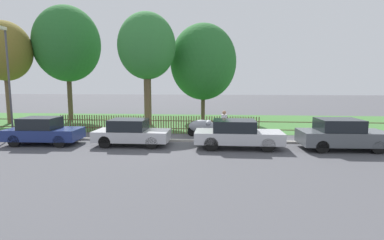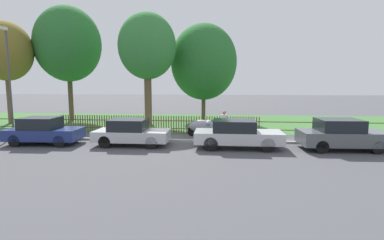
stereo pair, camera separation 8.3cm
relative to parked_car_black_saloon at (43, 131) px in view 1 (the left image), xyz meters
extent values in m
plane|color=#4C4C51|center=(5.31, 1.20, -0.71)|extent=(120.00, 120.00, 0.00)
cube|color=#B2ADA3|center=(5.31, 1.30, -0.65)|extent=(39.76, 0.20, 0.12)
cube|color=#3D7033|center=(5.31, 9.33, -0.71)|extent=(39.76, 11.08, 0.01)
cube|color=brown|center=(5.31, 3.82, -0.40)|extent=(39.76, 0.03, 0.05)
cube|color=brown|center=(5.31, 3.82, 0.10)|extent=(39.76, 0.03, 0.05)
cube|color=brown|center=(-1.07, 3.79, -0.15)|extent=(0.06, 0.03, 1.13)
cube|color=brown|center=(-0.91, 3.79, -0.15)|extent=(0.06, 0.03, 1.13)
cube|color=brown|center=(-0.75, 3.79, -0.15)|extent=(0.06, 0.03, 1.13)
cube|color=brown|center=(-0.58, 3.79, -0.15)|extent=(0.06, 0.03, 1.13)
cube|color=brown|center=(-0.42, 3.79, -0.15)|extent=(0.06, 0.03, 1.13)
cube|color=brown|center=(-0.26, 3.79, -0.15)|extent=(0.06, 0.03, 1.13)
cube|color=brown|center=(-0.10, 3.79, -0.15)|extent=(0.06, 0.03, 1.13)
cube|color=brown|center=(0.06, 3.79, -0.15)|extent=(0.06, 0.03, 1.13)
cube|color=brown|center=(0.22, 3.79, -0.15)|extent=(0.06, 0.03, 1.13)
cube|color=brown|center=(0.38, 3.79, -0.15)|extent=(0.06, 0.03, 1.13)
cube|color=brown|center=(0.55, 3.79, -0.15)|extent=(0.06, 0.03, 1.13)
cube|color=brown|center=(0.71, 3.79, -0.15)|extent=(0.06, 0.03, 1.13)
cube|color=brown|center=(0.87, 3.79, -0.15)|extent=(0.06, 0.03, 1.13)
cube|color=brown|center=(1.03, 3.79, -0.15)|extent=(0.06, 0.03, 1.13)
cube|color=brown|center=(1.19, 3.79, -0.15)|extent=(0.06, 0.03, 1.13)
cube|color=brown|center=(1.35, 3.79, -0.15)|extent=(0.06, 0.03, 1.13)
cube|color=brown|center=(1.51, 3.79, -0.15)|extent=(0.06, 0.03, 1.13)
cube|color=brown|center=(1.67, 3.79, -0.15)|extent=(0.06, 0.03, 1.13)
cube|color=brown|center=(1.84, 3.79, -0.15)|extent=(0.06, 0.03, 1.13)
cube|color=brown|center=(2.00, 3.79, -0.15)|extent=(0.06, 0.03, 1.13)
cube|color=brown|center=(2.16, 3.79, -0.15)|extent=(0.06, 0.03, 1.13)
cube|color=brown|center=(2.32, 3.79, -0.15)|extent=(0.06, 0.03, 1.13)
cube|color=brown|center=(2.48, 3.79, -0.15)|extent=(0.06, 0.03, 1.13)
cube|color=brown|center=(2.64, 3.79, -0.15)|extent=(0.06, 0.03, 1.13)
cube|color=brown|center=(2.80, 3.79, -0.15)|extent=(0.06, 0.03, 1.13)
cube|color=brown|center=(2.97, 3.79, -0.15)|extent=(0.06, 0.03, 1.13)
cube|color=brown|center=(3.13, 3.79, -0.15)|extent=(0.06, 0.03, 1.13)
cube|color=brown|center=(3.29, 3.79, -0.15)|extent=(0.06, 0.03, 1.13)
cube|color=brown|center=(3.45, 3.79, -0.15)|extent=(0.06, 0.03, 1.13)
cube|color=brown|center=(3.61, 3.79, -0.15)|extent=(0.06, 0.03, 1.13)
cube|color=brown|center=(3.77, 3.79, -0.15)|extent=(0.06, 0.03, 1.13)
cube|color=brown|center=(3.93, 3.79, -0.15)|extent=(0.06, 0.03, 1.13)
cube|color=brown|center=(4.10, 3.79, -0.15)|extent=(0.06, 0.03, 1.13)
cube|color=brown|center=(4.26, 3.79, -0.15)|extent=(0.06, 0.03, 1.13)
cube|color=brown|center=(4.42, 3.79, -0.15)|extent=(0.06, 0.03, 1.13)
cube|color=brown|center=(4.58, 3.79, -0.15)|extent=(0.06, 0.03, 1.13)
cube|color=brown|center=(4.74, 3.79, -0.15)|extent=(0.06, 0.03, 1.13)
cube|color=brown|center=(4.90, 3.79, -0.15)|extent=(0.06, 0.03, 1.13)
cube|color=brown|center=(5.06, 3.79, -0.15)|extent=(0.06, 0.03, 1.13)
cube|color=brown|center=(5.22, 3.79, -0.15)|extent=(0.06, 0.03, 1.13)
cube|color=brown|center=(5.39, 3.79, -0.15)|extent=(0.06, 0.03, 1.13)
cube|color=brown|center=(5.55, 3.79, -0.15)|extent=(0.06, 0.03, 1.13)
cube|color=brown|center=(5.71, 3.79, -0.15)|extent=(0.06, 0.03, 1.13)
cube|color=brown|center=(5.87, 3.79, -0.15)|extent=(0.06, 0.03, 1.13)
cube|color=brown|center=(6.03, 3.79, -0.15)|extent=(0.06, 0.03, 1.13)
cube|color=brown|center=(6.19, 3.79, -0.15)|extent=(0.06, 0.03, 1.13)
cube|color=brown|center=(6.35, 3.79, -0.15)|extent=(0.06, 0.03, 1.13)
cube|color=brown|center=(6.52, 3.79, -0.15)|extent=(0.06, 0.03, 1.13)
cube|color=brown|center=(6.68, 3.79, -0.15)|extent=(0.06, 0.03, 1.13)
cube|color=brown|center=(6.84, 3.79, -0.15)|extent=(0.06, 0.03, 1.13)
cube|color=brown|center=(7.00, 3.79, -0.15)|extent=(0.06, 0.03, 1.13)
cube|color=brown|center=(7.16, 3.79, -0.15)|extent=(0.06, 0.03, 1.13)
cube|color=brown|center=(7.32, 3.79, -0.15)|extent=(0.06, 0.03, 1.13)
cube|color=brown|center=(7.48, 3.79, -0.15)|extent=(0.06, 0.03, 1.13)
cube|color=brown|center=(7.64, 3.79, -0.15)|extent=(0.06, 0.03, 1.13)
cube|color=brown|center=(7.81, 3.79, -0.15)|extent=(0.06, 0.03, 1.13)
cube|color=brown|center=(7.97, 3.79, -0.15)|extent=(0.06, 0.03, 1.13)
cube|color=brown|center=(8.13, 3.79, -0.15)|extent=(0.06, 0.03, 1.13)
cube|color=brown|center=(8.29, 3.79, -0.15)|extent=(0.06, 0.03, 1.13)
cube|color=brown|center=(8.45, 3.79, -0.15)|extent=(0.06, 0.03, 1.13)
cube|color=brown|center=(8.61, 3.79, -0.15)|extent=(0.06, 0.03, 1.13)
cube|color=brown|center=(8.77, 3.79, -0.15)|extent=(0.06, 0.03, 1.13)
cube|color=brown|center=(8.94, 3.79, -0.15)|extent=(0.06, 0.03, 1.13)
cube|color=brown|center=(9.10, 3.79, -0.15)|extent=(0.06, 0.03, 1.13)
cube|color=brown|center=(9.26, 3.79, -0.15)|extent=(0.06, 0.03, 1.13)
cube|color=brown|center=(9.42, 3.79, -0.15)|extent=(0.06, 0.03, 1.13)
cube|color=brown|center=(9.58, 3.79, -0.15)|extent=(0.06, 0.03, 1.13)
cube|color=brown|center=(9.74, 3.79, -0.15)|extent=(0.06, 0.03, 1.13)
cube|color=brown|center=(9.90, 3.79, -0.15)|extent=(0.06, 0.03, 1.13)
cube|color=brown|center=(10.07, 3.79, -0.15)|extent=(0.06, 0.03, 1.13)
cube|color=brown|center=(10.23, 3.79, -0.15)|extent=(0.06, 0.03, 1.13)
cube|color=brown|center=(10.39, 3.79, -0.15)|extent=(0.06, 0.03, 1.13)
cube|color=brown|center=(10.55, 3.79, -0.15)|extent=(0.06, 0.03, 1.13)
cube|color=brown|center=(10.71, 3.79, -0.15)|extent=(0.06, 0.03, 1.13)
cube|color=brown|center=(10.87, 3.79, -0.15)|extent=(0.06, 0.03, 1.13)
cube|color=brown|center=(11.03, 3.79, -0.15)|extent=(0.06, 0.03, 1.13)
cube|color=brown|center=(11.19, 3.79, -0.15)|extent=(0.06, 0.03, 1.13)
cube|color=brown|center=(11.36, 3.79, -0.15)|extent=(0.06, 0.03, 1.13)
cube|color=brown|center=(11.52, 3.79, -0.15)|extent=(0.06, 0.03, 1.13)
cube|color=brown|center=(11.68, 3.79, -0.15)|extent=(0.06, 0.03, 1.13)
cube|color=navy|center=(0.06, 0.00, -0.16)|extent=(3.79, 1.80, 0.57)
cube|color=black|center=(-0.13, 0.00, 0.42)|extent=(1.85, 1.57, 0.59)
cylinder|color=black|center=(1.19, 0.81, -0.40)|extent=(0.62, 0.16, 0.62)
cylinder|color=black|center=(1.24, -0.73, -0.40)|extent=(0.62, 0.16, 0.62)
cylinder|color=black|center=(-1.13, 0.73, -0.40)|extent=(0.62, 0.16, 0.62)
cylinder|color=black|center=(-1.08, -0.81, -0.40)|extent=(0.62, 0.16, 0.62)
cube|color=#BCBCC1|center=(4.75, 0.09, -0.18)|extent=(3.81, 1.71, 0.53)
cube|color=black|center=(4.56, 0.09, 0.37)|extent=(1.83, 1.53, 0.57)
cylinder|color=black|center=(5.93, 0.86, -0.40)|extent=(0.62, 0.14, 0.62)
cylinder|color=black|center=(5.92, -0.69, -0.40)|extent=(0.62, 0.14, 0.62)
cylinder|color=black|center=(3.57, 0.87, -0.40)|extent=(0.62, 0.14, 0.62)
cylinder|color=black|center=(3.56, -0.67, -0.40)|extent=(0.62, 0.14, 0.62)
cube|color=#BCBCC1|center=(10.15, -0.07, -0.15)|extent=(4.29, 1.78, 0.56)
cube|color=black|center=(9.94, -0.07, 0.41)|extent=(2.06, 1.59, 0.56)
cylinder|color=black|center=(11.48, 0.73, -0.38)|extent=(0.68, 0.14, 0.67)
cylinder|color=black|center=(11.47, -0.88, -0.38)|extent=(0.68, 0.14, 0.67)
cylinder|color=black|center=(8.83, 0.74, -0.38)|extent=(0.68, 0.14, 0.67)
cylinder|color=black|center=(8.82, -0.87, -0.38)|extent=(0.68, 0.14, 0.67)
cube|color=#51565B|center=(15.13, 0.01, -0.13)|extent=(4.09, 1.96, 0.66)
cube|color=black|center=(14.93, 0.00, 0.50)|extent=(1.99, 1.71, 0.58)
cylinder|color=black|center=(16.35, 0.89, -0.41)|extent=(0.60, 0.16, 0.60)
cylinder|color=black|center=(16.41, -0.79, -0.41)|extent=(0.60, 0.16, 0.60)
cylinder|color=black|center=(13.86, 0.81, -0.41)|extent=(0.60, 0.16, 0.60)
cylinder|color=black|center=(13.91, -0.88, -0.41)|extent=(0.60, 0.16, 0.60)
cylinder|color=black|center=(8.82, 2.89, -0.42)|extent=(0.59, 0.15, 0.58)
cylinder|color=black|center=(7.59, 3.00, -0.42)|extent=(0.59, 0.15, 0.58)
ellipsoid|color=gray|center=(8.21, 2.94, -0.09)|extent=(1.67, 0.72, 0.78)
ellipsoid|color=gray|center=(8.59, 2.91, 0.12)|extent=(0.44, 0.75, 0.36)
cylinder|color=brown|center=(-7.21, 7.37, 1.47)|extent=(0.36, 0.36, 4.37)
ellipsoid|color=olive|center=(-7.21, 7.37, 4.91)|extent=(3.96, 3.96, 4.56)
cylinder|color=brown|center=(-3.44, 9.82, 1.63)|extent=(0.39, 0.39, 4.69)
ellipsoid|color=#286B2D|center=(-3.44, 9.82, 5.69)|extent=(5.43, 5.43, 6.24)
cylinder|color=brown|center=(3.82, 7.62, 1.57)|extent=(0.55, 0.55, 4.56)
ellipsoid|color=#337A38|center=(3.82, 7.62, 5.21)|extent=(4.30, 4.30, 4.95)
cylinder|color=brown|center=(7.88, 10.97, 0.87)|extent=(0.34, 0.34, 3.17)
ellipsoid|color=#286B2D|center=(7.88, 10.97, 4.22)|extent=(5.57, 5.57, 6.41)
cylinder|color=#2D3351|center=(9.48, 1.88, -0.31)|extent=(0.15, 0.15, 0.81)
cylinder|color=#2D3351|center=(9.50, 2.11, -0.31)|extent=(0.15, 0.15, 0.81)
cylinder|color=silver|center=(9.49, 1.99, 0.41)|extent=(0.36, 0.36, 0.64)
sphere|color=#A37556|center=(9.49, 1.99, 0.84)|extent=(0.22, 0.22, 0.22)
cylinder|color=#47474C|center=(-2.94, 1.73, 2.36)|extent=(0.11, 0.11, 6.15)
cube|color=beige|center=(-2.94, 1.38, 5.54)|extent=(0.20, 0.76, 0.18)
camera|label=1|loc=(9.06, -14.78, 2.56)|focal=28.00mm
camera|label=2|loc=(9.15, -14.77, 2.56)|focal=28.00mm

